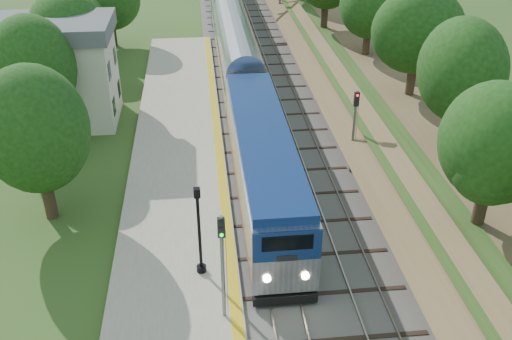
{
  "coord_description": "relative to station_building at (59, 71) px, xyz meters",
  "views": [
    {
      "loc": [
        -3.5,
        -12.54,
        19.12
      ],
      "look_at": [
        -0.5,
        15.69,
        2.8
      ],
      "focal_mm": 40.0,
      "sensor_mm": 36.0,
      "label": 1
    }
  ],
  "objects": [
    {
      "name": "platform",
      "position": [
        8.8,
        -14.0,
        -3.9
      ],
      "size": [
        6.4,
        68.0,
        0.38
      ],
      "primitive_type": "cube",
      "color": "gray",
      "rests_on": "ground"
    },
    {
      "name": "trackbed",
      "position": [
        16.0,
        30.0,
        -4.02
      ],
      "size": [
        9.5,
        170.0,
        0.28
      ],
      "color": "#4C4944",
      "rests_on": "ground"
    },
    {
      "name": "trees_behind_platform",
      "position": [
        2.83,
        -9.33,
        0.44
      ],
      "size": [
        7.82,
        53.32,
        7.21
      ],
      "color": "#332316",
      "rests_on": "ground"
    },
    {
      "name": "signal_farside",
      "position": [
        20.2,
        -10.5,
        -0.46
      ],
      "size": [
        0.31,
        0.25,
        5.74
      ],
      "color": "slate",
      "rests_on": "ground"
    },
    {
      "name": "signal_platform",
      "position": [
        11.1,
        -23.21,
        -0.35
      ],
      "size": [
        0.32,
        0.25,
        5.47
      ],
      "color": "slate",
      "rests_on": "platform"
    },
    {
      "name": "lamppost_far",
      "position": [
        10.13,
        -20.0,
        -1.52
      ],
      "size": [
        0.48,
        0.48,
        4.9
      ],
      "color": "black",
      "rests_on": "platform"
    },
    {
      "name": "yellow_stripe",
      "position": [
        11.65,
        -14.0,
        -3.7
      ],
      "size": [
        0.55,
        68.0,
        0.01
      ],
      "primitive_type": "cube",
      "color": "gold",
      "rests_on": "platform"
    },
    {
      "name": "station_building",
      "position": [
        0.0,
        0.0,
        0.0
      ],
      "size": [
        8.6,
        6.6,
        8.0
      ],
      "color": "beige",
      "rests_on": "ground"
    }
  ]
}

